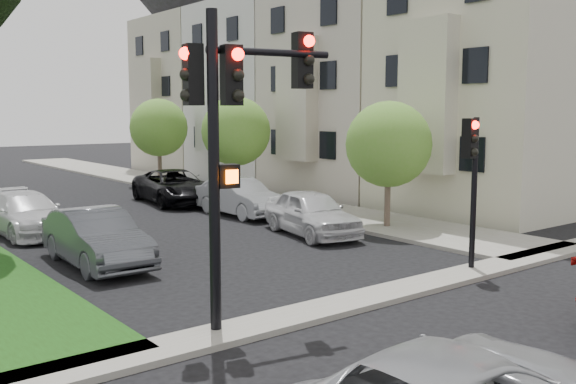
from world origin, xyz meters
TOP-DOWN VIEW (x-y plane):
  - ground at (0.00, 0.00)m, footprint 140.00×140.00m
  - sidewalk_right at (6.75, 24.00)m, footprint 3.50×44.00m
  - sidewalk_cross at (0.00, 2.00)m, footprint 60.00×1.00m
  - house_a at (12.45, 8.00)m, footprint 7.70×7.55m
  - house_b at (12.45, 15.50)m, footprint 7.70×7.55m
  - house_c at (12.45, 23.00)m, footprint 7.70×7.55m
  - house_d at (12.45, 30.50)m, footprint 7.70×7.55m
  - small_tree_a at (6.20, 7.52)m, footprint 2.88×2.88m
  - small_tree_b at (6.20, 16.75)m, footprint 3.09×3.09m
  - small_tree_c at (6.20, 24.28)m, footprint 3.10×3.10m
  - traffic_signal_main at (-3.35, 2.24)m, footprint 2.78×0.75m
  - traffic_signal_secondary at (3.46, 2.19)m, footprint 0.49×0.39m
  - car_parked_0 at (3.51, 8.29)m, footprint 2.55×4.55m
  - car_parked_1 at (3.88, 12.99)m, footprint 1.50×4.27m
  - car_parked_2 at (3.48, 17.46)m, footprint 3.06×5.51m
  - car_parked_5 at (-3.50, 8.52)m, footprint 1.65×4.46m
  - car_parked_6 at (-3.71, 14.04)m, footprint 2.16×4.80m

SIDE VIEW (x-z plane):
  - ground at x=0.00m, z-range 0.00..0.00m
  - sidewalk_right at x=6.75m, z-range 0.00..0.12m
  - sidewalk_cross at x=0.00m, z-range 0.00..0.12m
  - car_parked_6 at x=-3.71m, z-range 0.00..1.37m
  - car_parked_1 at x=3.88m, z-range 0.00..1.41m
  - car_parked_2 at x=3.48m, z-range 0.00..1.46m
  - car_parked_5 at x=-3.50m, z-range 0.00..1.46m
  - car_parked_0 at x=3.51m, z-range 0.00..1.46m
  - traffic_signal_secondary at x=3.46m, z-range 0.75..4.57m
  - small_tree_a at x=6.20m, z-range 0.71..5.03m
  - small_tree_b at x=6.20m, z-range 0.76..5.39m
  - small_tree_c at x=6.20m, z-range 0.77..5.42m
  - traffic_signal_main at x=-3.35m, z-range 1.07..6.74m
  - house_a at x=12.45m, z-range -1.05..14.92m
  - house_b at x=12.45m, z-range -1.05..14.92m
  - house_c at x=12.45m, z-range -1.05..14.92m
  - house_d at x=12.45m, z-range -1.05..14.92m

